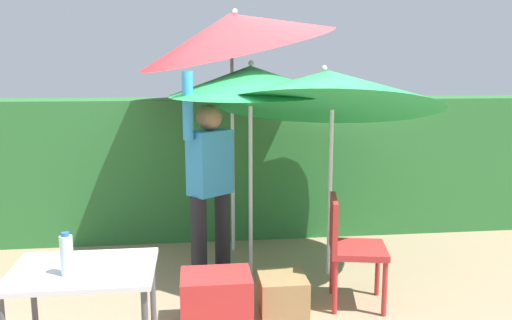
{
  "coord_description": "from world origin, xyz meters",
  "views": [
    {
      "loc": [
        -0.54,
        -4.22,
        1.89
      ],
      "look_at": [
        0.0,
        0.3,
        1.1
      ],
      "focal_mm": 36.52,
      "sensor_mm": 36.0,
      "label": 1
    }
  ],
  "objects_px": {
    "person_vendor": "(210,181)",
    "crate_cardboard": "(282,294)",
    "umbrella_rainbow": "(328,90)",
    "chair_plastic": "(349,244)",
    "folding_table": "(84,285)",
    "cooler_box": "(216,301)",
    "umbrella_yellow": "(233,32)",
    "bottle_water": "(67,255)",
    "umbrella_orange": "(251,81)"
  },
  "relations": [
    {
      "from": "umbrella_orange",
      "to": "cooler_box",
      "type": "xyz_separation_m",
      "value": [
        -0.36,
        -0.93,
        -1.59
      ]
    },
    {
      "from": "umbrella_orange",
      "to": "umbrella_yellow",
      "type": "height_order",
      "value": "umbrella_yellow"
    },
    {
      "from": "chair_plastic",
      "to": "crate_cardboard",
      "type": "height_order",
      "value": "chair_plastic"
    },
    {
      "from": "umbrella_orange",
      "to": "umbrella_rainbow",
      "type": "bearing_deg",
      "value": -2.49
    },
    {
      "from": "folding_table",
      "to": "crate_cardboard",
      "type": "bearing_deg",
      "value": 35.15
    },
    {
      "from": "crate_cardboard",
      "to": "folding_table",
      "type": "distance_m",
      "value": 1.69
    },
    {
      "from": "cooler_box",
      "to": "folding_table",
      "type": "bearing_deg",
      "value": -136.3
    },
    {
      "from": "person_vendor",
      "to": "crate_cardboard",
      "type": "xyz_separation_m",
      "value": [
        0.54,
        -0.64,
        -0.79
      ]
    },
    {
      "from": "umbrella_rainbow",
      "to": "umbrella_yellow",
      "type": "relative_size",
      "value": 0.79
    },
    {
      "from": "person_vendor",
      "to": "bottle_water",
      "type": "relative_size",
      "value": 7.83
    },
    {
      "from": "chair_plastic",
      "to": "bottle_water",
      "type": "bearing_deg",
      "value": -150.39
    },
    {
      "from": "chair_plastic",
      "to": "crate_cardboard",
      "type": "xyz_separation_m",
      "value": [
        -0.56,
        -0.08,
        -0.36
      ]
    },
    {
      "from": "cooler_box",
      "to": "crate_cardboard",
      "type": "relative_size",
      "value": 1.36
    },
    {
      "from": "umbrella_orange",
      "to": "folding_table",
      "type": "bearing_deg",
      "value": -124.28
    },
    {
      "from": "umbrella_rainbow",
      "to": "bottle_water",
      "type": "bearing_deg",
      "value": -137.41
    },
    {
      "from": "chair_plastic",
      "to": "bottle_water",
      "type": "height_order",
      "value": "bottle_water"
    },
    {
      "from": "umbrella_yellow",
      "to": "folding_table",
      "type": "height_order",
      "value": "umbrella_yellow"
    },
    {
      "from": "person_vendor",
      "to": "folding_table",
      "type": "relative_size",
      "value": 2.35
    },
    {
      "from": "folding_table",
      "to": "bottle_water",
      "type": "relative_size",
      "value": 3.33
    },
    {
      "from": "umbrella_orange",
      "to": "crate_cardboard",
      "type": "xyz_separation_m",
      "value": [
        0.17,
        -0.75,
        -1.65
      ]
    },
    {
      "from": "chair_plastic",
      "to": "crate_cardboard",
      "type": "bearing_deg",
      "value": -171.78
    },
    {
      "from": "umbrella_orange",
      "to": "crate_cardboard",
      "type": "relative_size",
      "value": 5.17
    },
    {
      "from": "umbrella_rainbow",
      "to": "umbrella_orange",
      "type": "bearing_deg",
      "value": 177.51
    },
    {
      "from": "umbrella_rainbow",
      "to": "chair_plastic",
      "type": "distance_m",
      "value": 1.36
    },
    {
      "from": "cooler_box",
      "to": "bottle_water",
      "type": "distance_m",
      "value": 1.37
    },
    {
      "from": "umbrella_rainbow",
      "to": "chair_plastic",
      "type": "height_order",
      "value": "umbrella_rainbow"
    },
    {
      "from": "cooler_box",
      "to": "crate_cardboard",
      "type": "bearing_deg",
      "value": 18.43
    },
    {
      "from": "person_vendor",
      "to": "chair_plastic",
      "type": "xyz_separation_m",
      "value": [
        1.09,
        -0.56,
        -0.42
      ]
    },
    {
      "from": "umbrella_orange",
      "to": "person_vendor",
      "type": "xyz_separation_m",
      "value": [
        -0.37,
        -0.11,
        -0.86
      ]
    },
    {
      "from": "umbrella_rainbow",
      "to": "cooler_box",
      "type": "bearing_deg",
      "value": -139.41
    },
    {
      "from": "crate_cardboard",
      "to": "folding_table",
      "type": "relative_size",
      "value": 0.48
    },
    {
      "from": "umbrella_orange",
      "to": "bottle_water",
      "type": "distance_m",
      "value": 2.31
    },
    {
      "from": "umbrella_orange",
      "to": "umbrella_yellow",
      "type": "xyz_separation_m",
      "value": [
        -0.1,
        0.69,
        0.46
      ]
    },
    {
      "from": "umbrella_yellow",
      "to": "cooler_box",
      "type": "distance_m",
      "value": 2.63
    },
    {
      "from": "folding_table",
      "to": "cooler_box",
      "type": "bearing_deg",
      "value": 43.7
    },
    {
      "from": "umbrella_yellow",
      "to": "crate_cardboard",
      "type": "bearing_deg",
      "value": -79.77
    },
    {
      "from": "umbrella_yellow",
      "to": "bottle_water",
      "type": "height_order",
      "value": "umbrella_yellow"
    },
    {
      "from": "umbrella_rainbow",
      "to": "umbrella_yellow",
      "type": "height_order",
      "value": "umbrella_yellow"
    },
    {
      "from": "person_vendor",
      "to": "crate_cardboard",
      "type": "relative_size",
      "value": 4.93
    },
    {
      "from": "folding_table",
      "to": "chair_plastic",
      "type": "bearing_deg",
      "value": 28.24
    },
    {
      "from": "umbrella_yellow",
      "to": "chair_plastic",
      "type": "distance_m",
      "value": 2.36
    },
    {
      "from": "crate_cardboard",
      "to": "folding_table",
      "type": "xyz_separation_m",
      "value": [
        -1.31,
        -0.92,
        0.54
      ]
    },
    {
      "from": "umbrella_rainbow",
      "to": "umbrella_orange",
      "type": "relative_size",
      "value": 1.09
    },
    {
      "from": "umbrella_orange",
      "to": "crate_cardboard",
      "type": "distance_m",
      "value": 1.82
    },
    {
      "from": "cooler_box",
      "to": "folding_table",
      "type": "xyz_separation_m",
      "value": [
        -0.78,
        -0.74,
        0.48
      ]
    },
    {
      "from": "umbrella_yellow",
      "to": "bottle_water",
      "type": "distance_m",
      "value": 3.01
    },
    {
      "from": "umbrella_yellow",
      "to": "crate_cardboard",
      "type": "height_order",
      "value": "umbrella_yellow"
    },
    {
      "from": "bottle_water",
      "to": "chair_plastic",
      "type": "bearing_deg",
      "value": 29.61
    },
    {
      "from": "person_vendor",
      "to": "bottle_water",
      "type": "distance_m",
      "value": 1.85
    },
    {
      "from": "umbrella_yellow",
      "to": "cooler_box",
      "type": "xyz_separation_m",
      "value": [
        -0.27,
        -1.62,
        -2.05
      ]
    }
  ]
}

